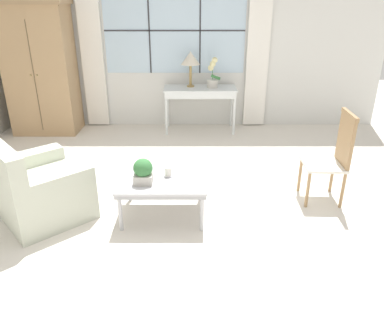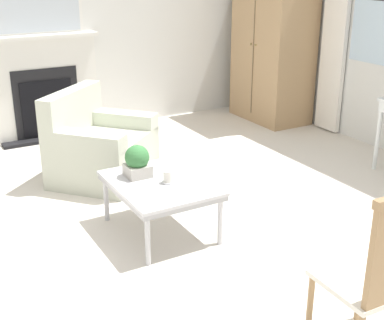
{
  "view_description": "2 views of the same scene",
  "coord_description": "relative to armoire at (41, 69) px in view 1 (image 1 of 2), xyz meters",
  "views": [
    {
      "loc": [
        0.29,
        -3.61,
        2.17
      ],
      "look_at": [
        0.29,
        -0.19,
        0.67
      ],
      "focal_mm": 35.0,
      "sensor_mm": 36.0,
      "label": 1
    },
    {
      "loc": [
        3.44,
        -1.8,
        2.06
      ],
      "look_at": [
        0.25,
        0.02,
        0.68
      ],
      "focal_mm": 50.0,
      "sensor_mm": 36.0,
      "label": 2
    }
  ],
  "objects": [
    {
      "name": "ground_plane",
      "position": [
        2.2,
        -2.64,
        -1.07
      ],
      "size": [
        14.0,
        14.0,
        0.0
      ],
      "primitive_type": "plane",
      "color": "silver"
    },
    {
      "name": "wall_back_windowed",
      "position": [
        2.2,
        0.38,
        0.33
      ],
      "size": [
        7.2,
        0.14,
        2.8
      ],
      "color": "silver",
      "rests_on": "ground_plane"
    },
    {
      "name": "potted_plant_small",
      "position": [
        2.0,
        -2.86,
        -0.5
      ],
      "size": [
        0.19,
        0.19,
        0.26
      ],
      "color": "#BCB7AD",
      "rests_on": "coffee_table"
    },
    {
      "name": "armchair_upholstered",
      "position": [
        0.88,
        -2.77,
        -0.77
      ],
      "size": [
        1.22,
        1.23,
        0.88
      ],
      "color": "beige",
      "rests_on": "ground_plane"
    },
    {
      "name": "table_lamp",
      "position": [
        2.47,
        0.1,
        0.15
      ],
      "size": [
        0.32,
        0.32,
        0.59
      ],
      "color": "#9E7F47",
      "rests_on": "console_table"
    },
    {
      "name": "coffee_table",
      "position": [
        2.19,
        -2.76,
        -0.67
      ],
      "size": [
        0.91,
        0.71,
        0.44
      ],
      "color": "#BCBCC1",
      "rests_on": "ground_plane"
    },
    {
      "name": "armoire",
      "position": [
        0.0,
        0.0,
        0.0
      ],
      "size": [
        1.13,
        0.68,
        2.12
      ],
      "color": "tan",
      "rests_on": "ground_plane"
    },
    {
      "name": "potted_orchid",
      "position": [
        2.84,
        0.04,
        -0.11
      ],
      "size": [
        0.22,
        0.18,
        0.5
      ],
      "color": "#BCB7AD",
      "rests_on": "console_table"
    },
    {
      "name": "pillar_candle",
      "position": [
        2.24,
        -2.72,
        -0.58
      ],
      "size": [
        0.1,
        0.1,
        0.11
      ],
      "color": "silver",
      "rests_on": "coffee_table"
    },
    {
      "name": "console_table",
      "position": [
        2.63,
        0.03,
        -0.39
      ],
      "size": [
        1.22,
        0.54,
        0.76
      ],
      "color": "silver",
      "rests_on": "ground_plane"
    },
    {
      "name": "side_chair_wooden",
      "position": [
        4.07,
        -2.42,
        -0.49
      ],
      "size": [
        0.46,
        0.46,
        1.04
      ],
      "color": "white",
      "rests_on": "ground_plane"
    }
  ]
}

